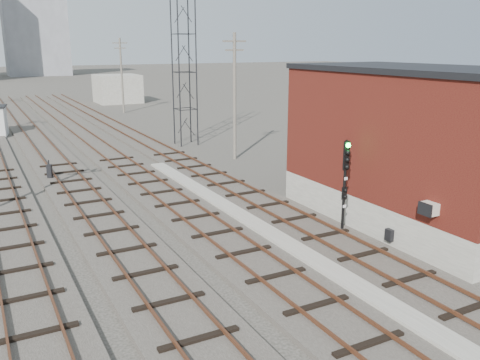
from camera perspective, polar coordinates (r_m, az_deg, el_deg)
ground at (r=65.87m, az=-18.86°, el=7.01°), size 320.00×320.00×0.00m
track_right at (r=46.11m, az=-11.39°, el=4.58°), size 3.20×90.00×0.39m
track_mid_right at (r=45.15m, az=-16.26°, el=4.06°), size 3.20×90.00×0.39m
track_mid_left at (r=44.54m, az=-21.29°, el=3.50°), size 3.20×90.00×0.39m
platform_curb at (r=22.92m, az=2.21°, el=-5.52°), size 0.90×28.00×0.26m
brick_building at (r=24.75m, az=18.90°, el=3.63°), size 6.54×12.20×7.22m
lattice_tower at (r=42.61m, az=-6.32°, el=13.96°), size 1.60×1.60×15.00m
utility_pole_right_a at (r=36.80m, az=-0.61°, el=9.70°), size 1.80×0.24×9.00m
utility_pole_right_b at (r=64.86m, az=-13.15°, el=11.57°), size 1.80×0.24×9.00m
apartment_right at (r=155.71m, az=-22.05°, el=15.64°), size 16.00×12.00×26.00m
shed_right at (r=77.26m, az=-13.59°, el=9.93°), size 6.00×6.00×4.00m
signal_mast at (r=22.53m, az=11.73°, el=0.12°), size 0.40×0.42×4.21m
switch_stand at (r=33.42m, az=-20.60°, el=0.87°), size 0.37×0.37×1.22m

